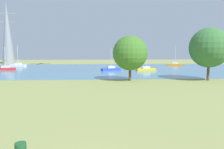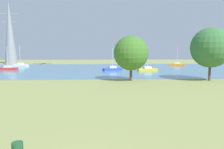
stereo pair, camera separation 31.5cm
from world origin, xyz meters
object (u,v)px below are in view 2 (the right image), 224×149
Objects in this scene: electricity_pylon at (10,33)px; sailboat_yellow at (148,69)px; sailboat_orange at (177,64)px; tree_east_near at (131,53)px; sailboat_white at (20,65)px; sailboat_red at (8,68)px; sailboat_blue at (112,69)px; tree_mid_shore at (211,48)px.

sailboat_yellow is at bearing -32.83° from electricity_pylon.
tree_east_near is (-19.20, -33.03, 4.27)m from sailboat_orange.
electricity_pylon is (-8.34, 13.79, 10.83)m from sailboat_white.
sailboat_red is 1.04× the size of sailboat_blue.
sailboat_white is 0.29× the size of electricity_pylon.
tree_mid_shore reaches higher than sailboat_yellow.
sailboat_white is at bearing 133.75° from tree_east_near.
electricity_pylon is (-38.67, 45.48, 6.56)m from tree_east_near.
electricity_pylon is (-36.27, 27.53, 10.84)m from sailboat_blue.
tree_east_near reaches higher than sailboat_yellow.
sailboat_yellow reaches higher than sailboat_red.
sailboat_white reaches higher than sailboat_red.
tree_east_near is at bearing -110.66° from sailboat_yellow.
sailboat_red is at bearing 145.06° from tree_east_near.
tree_mid_shore is at bearing -48.87° from sailboat_blue.
sailboat_orange is at bearing 80.44° from tree_mid_shore.
sailboat_white is (-36.56, 15.18, 0.01)m from sailboat_yellow.
sailboat_white reaches higher than sailboat_yellow.
sailboat_red is 27.19m from sailboat_blue.
electricity_pylon is (-57.87, 12.45, 10.83)m from sailboat_orange.
sailboat_yellow is 1.05× the size of sailboat_blue.
sailboat_orange is 26.35m from sailboat_blue.
sailboat_yellow is 0.26× the size of electricity_pylon.
tree_east_near is at bearing -82.36° from sailboat_blue.
tree_east_near is at bearing -34.94° from sailboat_red.
sailboat_blue is (27.93, -13.74, -0.01)m from sailboat_white.
sailboat_red is at bearing -69.70° from electricity_pylon.
electricity_pylon is at bearing 130.38° from tree_east_near.
sailboat_red is at bearing 173.48° from sailboat_yellow.
electricity_pylon is (-9.21, 24.89, 10.84)m from sailboat_red.
sailboat_yellow is 21.01m from sailboat_orange.
sailboat_orange is 60.18m from electricity_pylon.
sailboat_white is at bearing -58.84° from electricity_pylon.
sailboat_orange is at bearing 14.34° from sailboat_red.
sailboat_white is at bearing 153.81° from sailboat_blue.
electricity_pylon reaches higher than tree_east_near.
sailboat_yellow is 0.77× the size of tree_east_near.
sailboat_orange reaches higher than sailboat_yellow.
tree_mid_shore reaches higher than tree_east_near.
tree_mid_shore is 69.73m from electricity_pylon.
sailboat_blue is 18.61m from tree_east_near.
sailboat_white is at bearing 143.88° from tree_mid_shore.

